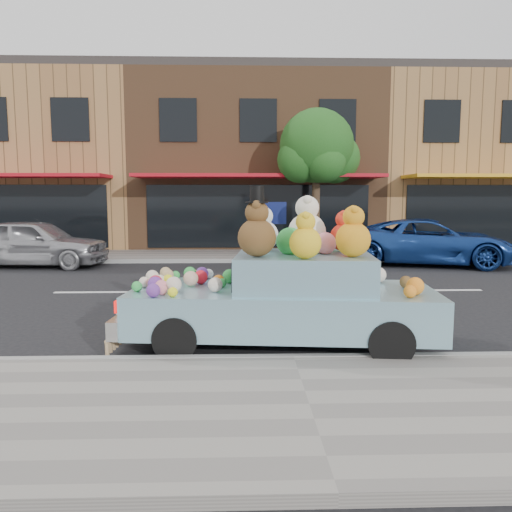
{
  "coord_description": "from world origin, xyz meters",
  "views": [
    {
      "loc": [
        -0.68,
        -11.22,
        2.17
      ],
      "look_at": [
        -0.44,
        -3.57,
        1.25
      ],
      "focal_mm": 35.0,
      "sensor_mm": 36.0,
      "label": 1
    }
  ],
  "objects_px": {
    "street_tree": "(317,153)",
    "car_blue": "(429,242)",
    "art_car": "(285,292)",
    "car_silver": "(35,243)"
  },
  "relations": [
    {
      "from": "street_tree",
      "to": "car_blue",
      "type": "distance_m",
      "value": 4.95
    },
    {
      "from": "art_car",
      "to": "car_silver",
      "type": "bearing_deg",
      "value": 135.29
    },
    {
      "from": "car_blue",
      "to": "art_car",
      "type": "height_order",
      "value": "art_car"
    },
    {
      "from": "car_blue",
      "to": "art_car",
      "type": "bearing_deg",
      "value": 163.98
    },
    {
      "from": "street_tree",
      "to": "art_car",
      "type": "distance_m",
      "value": 11.28
    },
    {
      "from": "car_blue",
      "to": "car_silver",
      "type": "bearing_deg",
      "value": 106.57
    },
    {
      "from": "car_silver",
      "to": "car_blue",
      "type": "height_order",
      "value": "car_silver"
    },
    {
      "from": "car_blue",
      "to": "art_car",
      "type": "relative_size",
      "value": 1.13
    },
    {
      "from": "art_car",
      "to": "car_blue",
      "type": "bearing_deg",
      "value": 63.43
    },
    {
      "from": "car_silver",
      "to": "art_car",
      "type": "height_order",
      "value": "art_car"
    }
  ]
}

